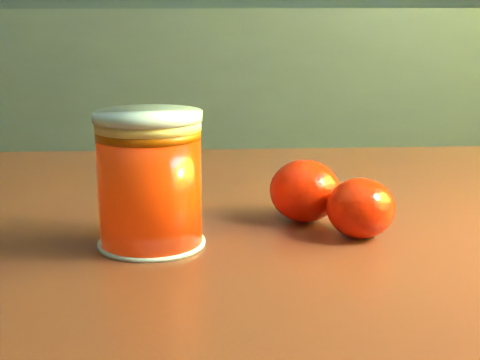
# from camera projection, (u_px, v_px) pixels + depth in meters

# --- Properties ---
(kitchen_counter) EXTENTS (3.15, 0.60, 0.90)m
(kitchen_counter) POSITION_uv_depth(u_px,v_px,m) (76.00, 154.00, 2.15)
(kitchen_counter) COLOR #525358
(kitchen_counter) RESTS_ON ground
(table) EXTENTS (1.03, 0.80, 0.70)m
(table) POSITION_uv_depth(u_px,v_px,m) (350.00, 302.00, 0.64)
(table) COLOR maroon
(table) RESTS_ON ground
(juice_glass) EXTENTS (0.08, 0.08, 0.11)m
(juice_glass) POSITION_uv_depth(u_px,v_px,m) (150.00, 180.00, 0.52)
(juice_glass) COLOR red
(juice_glass) RESTS_ON table
(orange_front) EXTENTS (0.07, 0.07, 0.06)m
(orange_front) POSITION_uv_depth(u_px,v_px,m) (305.00, 191.00, 0.60)
(orange_front) COLOR red
(orange_front) RESTS_ON table
(orange_back) EXTENTS (0.07, 0.07, 0.05)m
(orange_back) POSITION_uv_depth(u_px,v_px,m) (361.00, 208.00, 0.55)
(orange_back) COLOR red
(orange_back) RESTS_ON table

